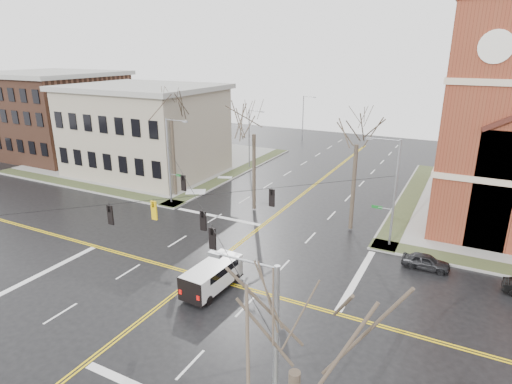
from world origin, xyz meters
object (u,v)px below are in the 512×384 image
at_px(signal_pole_se, 271,369).
at_px(cargo_van, 214,274).
at_px(tree_nw_near, 254,129).
at_px(signal_pole_ne, 393,190).
at_px(tree_ne, 357,139).
at_px(parked_car_a, 426,262).
at_px(tree_se, 295,359).
at_px(signal_pole_nw, 170,159).
at_px(tree_nw_far, 171,114).
at_px(streetlight_north_a, 250,137).
at_px(streetlight_north_b, 304,117).

height_order(signal_pole_se, cargo_van, signal_pole_se).
xyz_separation_m(cargo_van, tree_nw_near, (-4.66, 14.86, 7.30)).
height_order(signal_pole_ne, tree_ne, tree_ne).
bearing_deg(signal_pole_ne, parked_car_a, -39.07).
bearing_deg(tree_se, signal_pole_se, 130.87).
relative_size(signal_pole_ne, tree_ne, 0.77).
bearing_deg(parked_car_a, signal_pole_nw, 82.57).
relative_size(parked_car_a, tree_se, 0.34).
distance_m(tree_nw_far, tree_ne, 20.28).
relative_size(streetlight_north_a, tree_nw_far, 0.62).
bearing_deg(signal_pole_se, cargo_van, 131.56).
xyz_separation_m(signal_pole_ne, cargo_van, (-9.31, -12.50, -3.83)).
relative_size(signal_pole_se, tree_nw_far, 0.70).
bearing_deg(cargo_van, tree_nw_near, 110.64).
distance_m(signal_pole_nw, streetlight_north_a, 16.52).
height_order(signal_pole_ne, streetlight_north_b, signal_pole_ne).
bearing_deg(tree_ne, tree_se, -78.72).
height_order(streetlight_north_b, tree_ne, tree_ne).
relative_size(streetlight_north_b, tree_ne, 0.68).
xyz_separation_m(cargo_van, tree_se, (10.96, -12.40, 6.30)).
distance_m(tree_ne, tree_se, 27.32).
distance_m(parked_car_a, tree_nw_near, 19.71).
bearing_deg(tree_nw_far, tree_ne, -1.12).
height_order(parked_car_a, tree_nw_near, tree_nw_near).
relative_size(signal_pole_ne, streetlight_north_a, 1.12).
bearing_deg(tree_ne, signal_pole_se, -81.56).
relative_size(tree_nw_near, tree_se, 1.14).
bearing_deg(tree_ne, signal_pole_ne, -26.83).
distance_m(streetlight_north_a, streetlight_north_b, 20.00).
distance_m(signal_pole_se, cargo_van, 14.55).
bearing_deg(signal_pole_nw, cargo_van, -43.15).
distance_m(signal_pole_ne, tree_se, 25.08).
relative_size(streetlight_north_b, tree_nw_far, 0.62).
distance_m(cargo_van, tree_nw_far, 22.34).
height_order(signal_pole_nw, tree_nw_far, tree_nw_far).
height_order(streetlight_north_a, parked_car_a, streetlight_north_a).
xyz_separation_m(cargo_van, tree_nw_far, (-14.65, 14.76, 8.16)).
bearing_deg(streetlight_north_a, tree_se, -60.29).
distance_m(signal_pole_ne, signal_pole_nw, 22.64).
xyz_separation_m(streetlight_north_b, tree_nw_far, (-1.98, -34.24, 4.82)).
relative_size(signal_pole_ne, signal_pole_se, 1.00).
bearing_deg(tree_nw_near, cargo_van, -72.58).
height_order(parked_car_a, tree_se, tree_se).
height_order(cargo_van, parked_car_a, cargo_van).
xyz_separation_m(signal_pole_ne, signal_pole_nw, (-22.64, 0.00, 0.00)).
distance_m(streetlight_north_b, tree_ne, 39.37).
distance_m(streetlight_north_b, tree_se, 65.86).
bearing_deg(streetlight_north_a, tree_nw_far, -97.92).
relative_size(cargo_van, tree_nw_near, 0.44).
relative_size(signal_pole_ne, cargo_van, 1.77).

